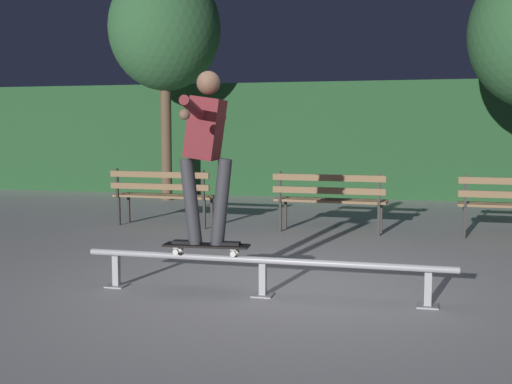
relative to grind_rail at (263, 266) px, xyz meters
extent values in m
plane|color=#ADAAA8|center=(0.00, 0.29, -0.27)|extent=(90.00, 90.00, 0.00)
cube|color=#234C28|center=(0.00, 8.82, 0.97)|extent=(24.00, 1.20, 2.48)
cylinder|color=#9E9EA3|center=(0.00, 0.00, 0.06)|extent=(3.35, 0.06, 0.06)
cube|color=#9E9EA3|center=(-1.42, 0.00, -0.12)|extent=(0.06, 0.06, 0.29)
cube|color=#9E9EA3|center=(-1.42, 0.00, -0.26)|extent=(0.18, 0.18, 0.01)
cube|color=#9E9EA3|center=(0.00, 0.00, -0.12)|extent=(0.06, 0.06, 0.29)
cube|color=#9E9EA3|center=(0.00, 0.00, -0.26)|extent=(0.18, 0.18, 0.01)
cube|color=#9E9EA3|center=(1.42, 0.00, -0.12)|extent=(0.06, 0.06, 0.29)
cube|color=#9E9EA3|center=(1.42, 0.00, -0.26)|extent=(0.18, 0.18, 0.01)
cube|color=black|center=(-0.53, 0.00, 0.17)|extent=(0.79, 0.26, 0.02)
cube|color=black|center=(-0.53, 0.00, 0.18)|extent=(0.78, 0.25, 0.00)
cube|color=#9E9EA3|center=(-0.26, 0.02, 0.15)|extent=(0.06, 0.17, 0.02)
cube|color=#9E9EA3|center=(-0.79, -0.02, 0.15)|extent=(0.06, 0.17, 0.02)
cylinder|color=beige|center=(-0.26, -0.06, 0.11)|extent=(0.05, 0.03, 0.05)
cylinder|color=beige|center=(-0.27, 0.10, 0.11)|extent=(0.05, 0.03, 0.05)
cylinder|color=beige|center=(-0.79, -0.10, 0.11)|extent=(0.05, 0.03, 0.05)
cylinder|color=beige|center=(-0.80, 0.06, 0.11)|extent=(0.05, 0.03, 0.05)
cube|color=black|center=(-0.35, 0.01, 0.19)|extent=(0.27, 0.12, 0.03)
cube|color=black|center=(-0.71, -0.01, 0.19)|extent=(0.27, 0.12, 0.03)
cylinder|color=#333338|center=(-0.39, 0.01, 0.56)|extent=(0.21, 0.14, 0.79)
cylinder|color=#333338|center=(-0.67, -0.01, 0.56)|extent=(0.21, 0.14, 0.79)
cube|color=maroon|center=(-0.53, 0.00, 1.22)|extent=(0.36, 0.38, 0.57)
cylinder|color=maroon|center=(-0.50, -0.38, 1.38)|extent=(0.13, 0.61, 0.21)
cylinder|color=maroon|center=(-0.56, 0.38, 1.38)|extent=(0.13, 0.61, 0.21)
sphere|color=brown|center=(-0.48, -0.66, 1.33)|extent=(0.09, 0.09, 0.09)
sphere|color=brown|center=(-0.58, 0.66, 1.33)|extent=(0.09, 0.09, 0.09)
sphere|color=brown|center=(-0.50, 0.00, 1.62)|extent=(0.21, 0.21, 0.21)
cube|color=#282623|center=(-1.72, 3.83, -0.05)|extent=(0.04, 0.04, 0.44)
cube|color=#282623|center=(-1.74, 3.51, -0.05)|extent=(0.04, 0.04, 0.44)
cube|color=#282623|center=(-1.74, 3.47, 0.39)|extent=(0.04, 0.04, 0.44)
cube|color=#282623|center=(-3.13, 3.89, -0.05)|extent=(0.04, 0.04, 0.44)
cube|color=#282623|center=(-3.14, 3.57, -0.05)|extent=(0.04, 0.04, 0.44)
cube|color=#282623|center=(-3.15, 3.53, 0.39)|extent=(0.04, 0.04, 0.44)
cube|color=brown|center=(-2.43, 3.84, 0.19)|extent=(1.60, 0.16, 0.04)
cube|color=brown|center=(-2.43, 3.70, 0.19)|extent=(1.60, 0.16, 0.04)
cube|color=brown|center=(-2.44, 3.56, 0.19)|extent=(1.60, 0.16, 0.04)
cube|color=brown|center=(-2.44, 3.49, 0.35)|extent=(1.60, 0.10, 0.09)
cube|color=brown|center=(-2.44, 3.49, 0.53)|extent=(1.60, 0.10, 0.09)
cube|color=#282623|center=(0.82, 3.83, -0.05)|extent=(0.04, 0.04, 0.44)
cube|color=#282623|center=(0.81, 3.51, -0.05)|extent=(0.04, 0.04, 0.44)
cube|color=#282623|center=(0.81, 3.47, 0.39)|extent=(0.04, 0.04, 0.44)
cube|color=#282623|center=(-0.59, 3.89, -0.05)|extent=(0.04, 0.04, 0.44)
cube|color=#282623|center=(-0.60, 3.57, -0.05)|extent=(0.04, 0.04, 0.44)
cube|color=#282623|center=(-0.60, 3.53, 0.39)|extent=(0.04, 0.04, 0.44)
cube|color=brown|center=(0.12, 3.84, 0.19)|extent=(1.60, 0.16, 0.04)
cube|color=brown|center=(0.11, 3.70, 0.19)|extent=(1.60, 0.16, 0.04)
cube|color=brown|center=(0.11, 3.56, 0.19)|extent=(1.60, 0.16, 0.04)
cube|color=brown|center=(0.10, 3.49, 0.35)|extent=(1.60, 0.10, 0.09)
cube|color=brown|center=(0.10, 3.49, 0.53)|extent=(1.60, 0.10, 0.09)
cube|color=#282623|center=(1.96, 3.89, -0.05)|extent=(0.04, 0.04, 0.44)
cube|color=#282623|center=(1.95, 3.57, -0.05)|extent=(0.04, 0.04, 0.44)
cube|color=#282623|center=(1.94, 3.53, 0.39)|extent=(0.04, 0.04, 0.44)
cylinder|color=brown|center=(-3.75, 7.03, 1.00)|extent=(0.22, 0.22, 2.54)
ellipsoid|color=#2D5B33|center=(-3.75, 7.03, 3.24)|extent=(2.28, 2.28, 2.50)
camera|label=1|loc=(1.32, -5.49, 1.23)|focal=45.31mm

